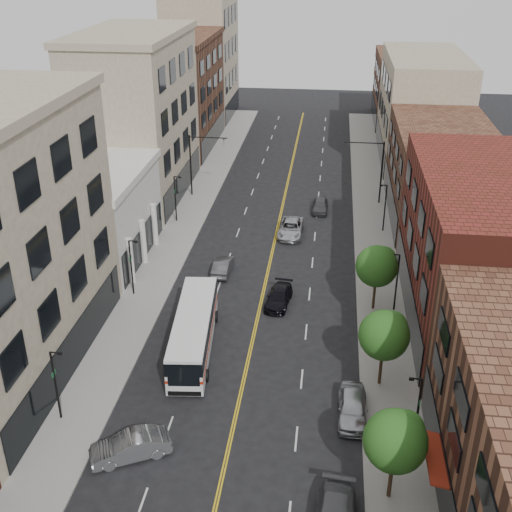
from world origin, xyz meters
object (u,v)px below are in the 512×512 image
at_px(car_parked_far, 352,407).
at_px(car_lane_a, 279,297).
at_px(city_bus, 194,329).
at_px(car_lane_behind, 223,266).
at_px(car_angle_b, 130,446).
at_px(car_lane_b, 291,228).
at_px(car_lane_c, 320,205).

relative_size(car_parked_far, car_lane_a, 1.03).
bearing_deg(city_bus, car_lane_behind, 84.26).
bearing_deg(car_lane_behind, car_parked_far, 122.68).
distance_m(car_angle_b, car_lane_a, 19.98).
relative_size(car_lane_a, car_lane_b, 0.84).
relative_size(car_lane_behind, car_lane_a, 0.93).
height_order(car_parked_far, car_lane_behind, car_parked_far).
distance_m(city_bus, car_lane_b, 22.18).
distance_m(city_bus, car_angle_b, 11.48).
bearing_deg(car_lane_a, car_lane_behind, 145.14).
relative_size(car_parked_far, car_lane_b, 0.86).
bearing_deg(car_parked_far, car_lane_b, 102.27).
distance_m(car_lane_b, car_lane_c, 7.35).
height_order(car_parked_far, car_lane_c, car_parked_far).
bearing_deg(car_parked_far, car_lane_a, 113.74).
bearing_deg(car_lane_b, car_lane_c, 69.10).
bearing_deg(car_parked_far, car_lane_behind, 122.02).
bearing_deg(car_lane_behind, city_bus, 90.52).
bearing_deg(city_bus, car_parked_far, -33.75).
relative_size(car_angle_b, car_lane_b, 0.88).
xyz_separation_m(car_angle_b, car_parked_far, (13.00, 5.10, 0.01)).
bearing_deg(car_angle_b, car_lane_c, 139.18).
xyz_separation_m(car_parked_far, car_lane_b, (-5.90, 27.67, -0.04)).
height_order(city_bus, car_lane_b, city_bus).
relative_size(car_angle_b, car_lane_behind, 1.13).
xyz_separation_m(car_angle_b, car_lane_b, (7.10, 32.77, -0.03)).
height_order(car_parked_far, car_lane_b, car_parked_far).
height_order(city_bus, car_angle_b, city_bus).
bearing_deg(city_bus, car_lane_b, 69.84).
relative_size(city_bus, car_lane_b, 2.20).
height_order(city_bus, car_parked_far, city_bus).
bearing_deg(car_angle_b, car_lane_a, 132.43).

